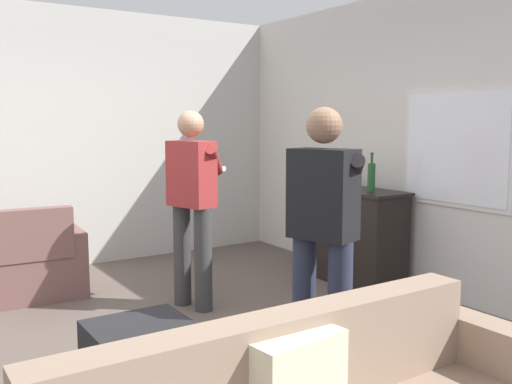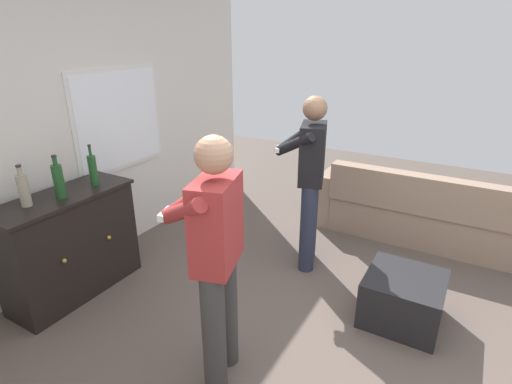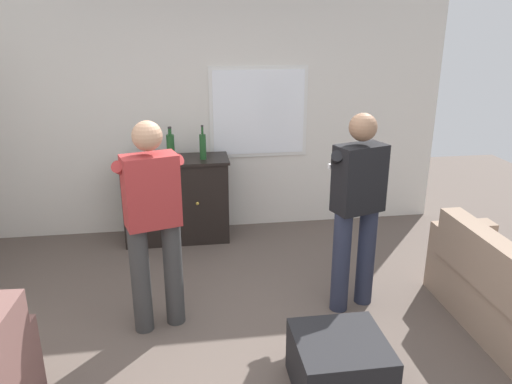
% 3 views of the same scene
% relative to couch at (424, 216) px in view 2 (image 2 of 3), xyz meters
% --- Properties ---
extents(ground, '(10.40, 10.40, 0.00)m').
position_rel_couch_xyz_m(ground, '(-2.01, 0.26, -0.32)').
color(ground, brown).
extents(wall_back_with_window, '(5.20, 0.15, 2.80)m').
position_rel_couch_xyz_m(wall_back_with_window, '(-1.99, 2.92, 1.08)').
color(wall_back_with_window, silver).
rests_on(wall_back_with_window, ground).
extents(couch, '(0.57, 2.37, 0.83)m').
position_rel_couch_xyz_m(couch, '(0.00, 0.00, 0.00)').
color(couch, gray).
rests_on(couch, ground).
extents(sideboard_cabinet, '(1.16, 0.49, 0.94)m').
position_rel_couch_xyz_m(sideboard_cabinet, '(-2.51, 2.56, 0.15)').
color(sideboard_cabinet, black).
rests_on(sideboard_cabinet, ground).
extents(bottle_wine_green, '(0.07, 0.07, 0.37)m').
position_rel_couch_xyz_m(bottle_wine_green, '(-2.20, 2.51, 0.76)').
color(bottle_wine_green, '#1E4C23').
rests_on(bottle_wine_green, sideboard_cabinet).
extents(bottle_liquor_amber, '(0.08, 0.08, 0.36)m').
position_rel_couch_xyz_m(bottle_liquor_amber, '(-2.54, 2.50, 0.77)').
color(bottle_liquor_amber, '#1E4C23').
rests_on(bottle_liquor_amber, sideboard_cabinet).
extents(bottle_spirits_clear, '(0.08, 0.08, 0.33)m').
position_rel_couch_xyz_m(bottle_spirits_clear, '(-2.78, 2.59, 0.75)').
color(bottle_spirits_clear, gray).
rests_on(bottle_spirits_clear, sideboard_cabinet).
extents(ottoman, '(0.59, 0.59, 0.40)m').
position_rel_couch_xyz_m(ottoman, '(-1.45, -0.07, -0.12)').
color(ottoman, black).
rests_on(ottoman, ground).
extents(person_standing_left, '(0.54, 0.52, 1.68)m').
position_rel_couch_xyz_m(person_standing_left, '(-2.66, 0.88, 0.62)').
color(person_standing_left, '#383838').
rests_on(person_standing_left, ground).
extents(person_standing_right, '(0.53, 0.52, 1.68)m').
position_rel_couch_xyz_m(person_standing_right, '(-1.03, 0.95, 0.62)').
color(person_standing_right, '#282D42').
rests_on(person_standing_right, ground).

